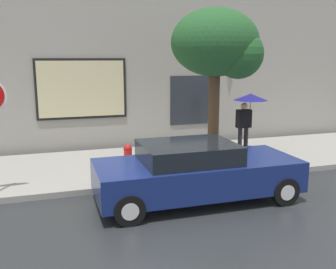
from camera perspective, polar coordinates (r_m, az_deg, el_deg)
ground_plane at (r=8.82m, az=-1.55°, el=-10.23°), size 60.00×60.00×0.00m
sidewalk at (r=11.56m, az=-5.62°, el=-4.57°), size 20.00×4.00×0.15m
building_facade at (r=13.57m, az=-8.13°, el=12.32°), size 20.00×0.67×7.00m
parked_car at (r=8.79m, az=4.14°, el=-5.57°), size 4.64×1.95×1.37m
fire_hydrant at (r=10.36m, az=-6.00°, el=-3.74°), size 0.30×0.44×0.82m
pedestrian_with_umbrella at (r=12.75m, az=11.95°, el=4.36°), size 1.09×1.09×1.95m
street_tree at (r=10.62m, az=7.77°, el=12.92°), size 2.44×2.07×4.42m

